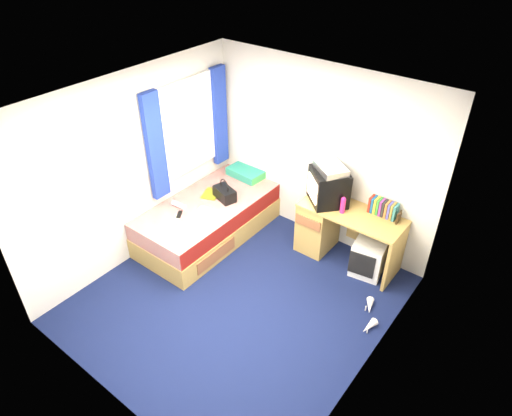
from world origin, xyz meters
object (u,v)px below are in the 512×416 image
Objects in this scene: pillow at (246,173)px; aerosol_can at (343,201)px; desk at (331,226)px; magazine at (211,194)px; remote_control at (179,215)px; colour_swatch_fan at (178,219)px; picture_frame at (399,217)px; bed at (208,220)px; towel at (206,217)px; crt_tv at (328,187)px; vcr at (331,168)px; white_heels at (369,316)px; pink_water_bottle at (343,206)px; handbag at (225,193)px; water_bottle at (179,205)px; storage_cube at (368,258)px.

pillow is 2.82× the size of aerosol_can.
desk is 4.64× the size of magazine.
colour_swatch_fan is at bearing -91.04° from remote_control.
picture_frame is at bearing 9.96° from aerosol_can.
towel is (0.26, -0.29, 0.32)m from bed.
crt_tv is 1.46× the size of vcr.
desk is 1.96m from remote_control.
remote_control is 0.31× the size of white_heels.
picture_frame reaches higher than bed.
vcr is at bearing 160.02° from pink_water_bottle.
aerosol_can reaches higher than towel.
handbag is at bearing 104.90° from towel.
water_bottle reaches higher than magazine.
pillow is 3.72× the size of picture_frame.
picture_frame is 0.66m from pink_water_bottle.
crt_tv reaches higher than desk.
bed is 1.73m from crt_tv.
bed is 2.50m from picture_frame.
aerosol_can reaches higher than remote_control.
pink_water_bottle is at bearing -160.25° from picture_frame.
magazine is 1.27× the size of colour_swatch_fan.
pink_water_bottle is at bearing 14.19° from magazine.
colour_swatch_fan is (-0.16, -0.73, -0.08)m from handbag.
bed is 3.87× the size of white_heels.
picture_frame reaches higher than colour_swatch_fan.
desk is 2.01m from water_bottle.
colour_swatch_fan is at bearing -104.95° from vcr.
crt_tv is at bearing 179.74° from desk.
bed is at bearing -171.79° from storage_cube.
desk is at bearing -172.96° from aerosol_can.
desk is at bearing 18.72° from magazine.
towel reaches higher than colour_swatch_fan.
remote_control is (-1.70, -1.18, -0.29)m from aerosol_can.
picture_frame reaches higher than magazine.
handbag reaches higher than water_bottle.
aerosol_can reaches higher than water_bottle.
crt_tv is 1.65m from magazine.
storage_cube is at bearing 17.69° from bed.
storage_cube is at bearing 28.77° from colour_swatch_fan.
water_bottle is 0.19m from remote_control.
white_heels is at bearing -39.62° from pink_water_bottle.
handbag is (-1.49, -0.52, -0.21)m from aerosol_can.
colour_swatch_fan is (-1.65, -1.26, -0.30)m from aerosol_can.
handbag is (-1.28, -0.51, -0.60)m from vcr.
storage_cube is (0.60, -0.07, -0.17)m from desk.
bed is at bearing 85.08° from colour_swatch_fan.
colour_swatch_fan is (0.06, -0.70, -0.00)m from magazine.
handbag is 1.69× the size of colour_swatch_fan.
aerosol_can is at bearing 25.06° from bed.
pink_water_bottle reaches higher than bed.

